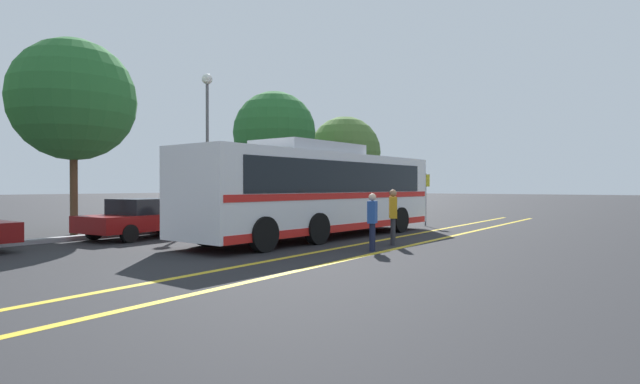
{
  "coord_description": "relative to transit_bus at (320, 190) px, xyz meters",
  "views": [
    {
      "loc": [
        -13.5,
        -10.51,
        1.83
      ],
      "look_at": [
        1.0,
        -0.23,
        1.63
      ],
      "focal_mm": 28.0,
      "sensor_mm": 36.0,
      "label": 1
    }
  ],
  "objects": [
    {
      "name": "parked_car_2",
      "position": [
        3.17,
        5.21,
        -0.99
      ],
      "size": [
        4.61,
        2.13,
        1.42
      ],
      "rotation": [
        0.0,
        0.0,
        1.65
      ],
      "color": "olive",
      "rests_on": "ground_plane"
    },
    {
      "name": "tree_3",
      "position": [
        14.58,
        8.23,
        2.48
      ],
      "size": [
        4.93,
        4.93,
        6.65
      ],
      "color": "#513823",
      "rests_on": "ground_plane"
    },
    {
      "name": "pedestrian_1",
      "position": [
        -0.52,
        -3.17,
        -0.72
      ],
      "size": [
        0.47,
        0.41,
        1.73
      ],
      "rotation": [
        0.0,
        0.0,
        0.56
      ],
      "color": "#2D2D33",
      "rests_on": "ground_plane"
    },
    {
      "name": "lane_strip_1",
      "position": [
        0.01,
        -3.66,
        -1.7
      ],
      "size": [
        31.38,
        0.2,
        0.01
      ],
      "primitive_type": "cube",
      "rotation": [
        0.0,
        0.0,
        1.57
      ],
      "color": "gold",
      "rests_on": "ground_plane"
    },
    {
      "name": "bus_stop_sign",
      "position": [
        7.06,
        -0.98,
        -0.17
      ],
      "size": [
        0.07,
        0.4,
        2.43
      ],
      "rotation": [
        0.0,
        0.0,
        -1.62
      ],
      "color": "#59595E",
      "rests_on": "ground_plane"
    },
    {
      "name": "parked_car_1",
      "position": [
        -3.59,
        5.08,
        -1.0
      ],
      "size": [
        4.73,
        2.28,
        1.39
      ],
      "rotation": [
        0.0,
        0.0,
        -1.5
      ],
      "color": "maroon",
      "rests_on": "ground_plane"
    },
    {
      "name": "tree_1",
      "position": [
        8.41,
        9.31,
        3.35
      ],
      "size": [
        4.95,
        4.95,
        7.53
      ],
      "color": "#513823",
      "rests_on": "ground_plane"
    },
    {
      "name": "tree_0",
      "position": [
        -4.47,
        8.28,
        3.4
      ],
      "size": [
        4.59,
        4.59,
        7.41
      ],
      "color": "#513823",
      "rests_on": "ground_plane"
    },
    {
      "name": "pedestrian_0",
      "position": [
        -2.15,
        -3.35,
        -0.78
      ],
      "size": [
        0.47,
        0.34,
        1.63
      ],
      "rotation": [
        0.0,
        0.0,
        0.32
      ],
      "color": "#191E38",
      "rests_on": "ground_plane"
    },
    {
      "name": "transit_bus",
      "position": [
        0.0,
        0.0,
        0.0
      ],
      "size": [
        11.8,
        3.25,
        3.34
      ],
      "rotation": [
        0.0,
        0.0,
        -1.62
      ],
      "color": "silver",
      "rests_on": "ground_plane"
    },
    {
      "name": "street_lamp",
      "position": [
        1.58,
        7.61,
        3.35
      ],
      "size": [
        0.5,
        0.5,
        7.12
      ],
      "color": "#59595E",
      "rests_on": "ground_plane"
    },
    {
      "name": "parked_car_3",
      "position": [
        8.88,
        4.95,
        -0.96
      ],
      "size": [
        4.52,
        2.15,
        1.48
      ],
      "rotation": [
        0.0,
        0.0,
        1.66
      ],
      "color": "maroon",
      "rests_on": "ground_plane"
    },
    {
      "name": "curb_strip",
      "position": [
        0.01,
        6.3,
        -1.63
      ],
      "size": [
        39.38,
        0.36,
        0.15
      ],
      "primitive_type": "cube",
      "color": "#99999E",
      "rests_on": "ground_plane"
    },
    {
      "name": "lane_strip_0",
      "position": [
        0.01,
        -2.2,
        -1.7
      ],
      "size": [
        31.38,
        0.2,
        0.01
      ],
      "primitive_type": "cube",
      "rotation": [
        0.0,
        0.0,
        1.57
      ],
      "color": "gold",
      "rests_on": "ground_plane"
    },
    {
      "name": "ground_plane",
      "position": [
        -0.98,
        0.23,
        -1.7
      ],
      "size": [
        220.0,
        220.0,
        0.0
      ],
      "primitive_type": "plane",
      "color": "#262628"
    }
  ]
}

